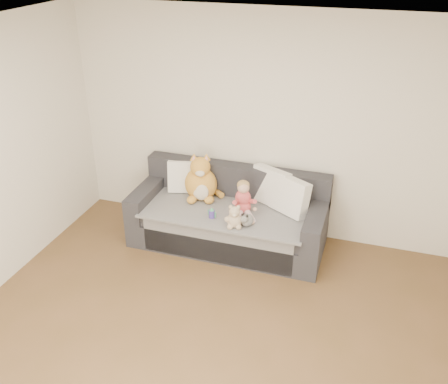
% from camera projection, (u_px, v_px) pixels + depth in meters
% --- Properties ---
extents(room_shell, '(5.00, 5.00, 5.00)m').
position_uv_depth(room_shell, '(198.00, 217.00, 3.86)').
color(room_shell, brown).
rests_on(room_shell, ground).
extents(sofa, '(2.20, 0.94, 0.85)m').
position_uv_depth(sofa, '(229.00, 218.00, 5.77)').
color(sofa, '#2A2A2F').
rests_on(sofa, ground).
extents(cushion_left, '(0.45, 0.29, 0.39)m').
position_uv_depth(cushion_left, '(186.00, 176.00, 5.94)').
color(cushion_left, white).
rests_on(cushion_left, sofa).
extents(cushion_right_back, '(0.50, 0.38, 0.43)m').
position_uv_depth(cushion_right_back, '(270.00, 186.00, 5.68)').
color(cushion_right_back, white).
rests_on(cushion_right_back, sofa).
extents(cushion_right_front, '(0.49, 0.40, 0.42)m').
position_uv_depth(cushion_right_front, '(290.00, 196.00, 5.48)').
color(cushion_right_front, white).
rests_on(cushion_right_front, sofa).
extents(toddler, '(0.29, 0.39, 0.39)m').
position_uv_depth(toddler, '(243.00, 200.00, 5.48)').
color(toddler, '#D94E4C').
rests_on(toddler, sofa).
extents(plush_cat, '(0.47, 0.46, 0.58)m').
position_uv_depth(plush_cat, '(201.00, 182.00, 5.77)').
color(plush_cat, '#C8862C').
rests_on(plush_cat, sofa).
extents(teddy_bear, '(0.20, 0.16, 0.26)m').
position_uv_depth(teddy_bear, '(234.00, 218.00, 5.25)').
color(teddy_bear, '#C7AE89').
rests_on(teddy_bear, sofa).
extents(plush_cow, '(0.14, 0.21, 0.17)m').
position_uv_depth(plush_cow, '(247.00, 220.00, 5.29)').
color(plush_cow, white).
rests_on(plush_cow, sofa).
extents(sippy_cup, '(0.11, 0.09, 0.12)m').
position_uv_depth(sippy_cup, '(212.00, 213.00, 5.43)').
color(sippy_cup, '#4E3A9E').
rests_on(sippy_cup, sofa).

